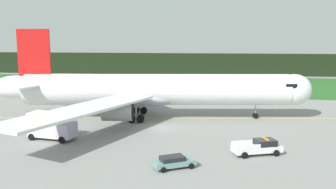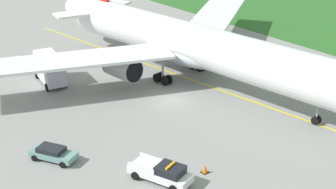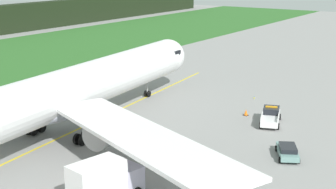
# 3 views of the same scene
# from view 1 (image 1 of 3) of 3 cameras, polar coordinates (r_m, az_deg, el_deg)

# --- Properties ---
(ground) EXTENTS (320.00, 320.00, 0.00)m
(ground) POSITION_cam_1_polar(r_m,az_deg,el_deg) (55.94, -0.70, -5.17)
(ground) COLOR gray
(grass_verge) EXTENTS (320.00, 43.47, 0.04)m
(grass_verge) POSITION_cam_1_polar(r_m,az_deg,el_deg) (105.32, 3.02, 1.51)
(grass_verge) COLOR #2B6025
(grass_verge) RESTS_ON ground
(distant_tree_line) EXTENTS (288.00, 4.25, 7.68)m
(distant_tree_line) POSITION_cam_1_polar(r_m,az_deg,el_deg) (134.54, 3.94, 4.75)
(distant_tree_line) COLOR black
(distant_tree_line) RESTS_ON ground
(taxiway_centerline_main) EXTENTS (69.85, 8.31, 0.01)m
(taxiway_centerline_main) POSITION_cam_1_polar(r_m,az_deg,el_deg) (62.44, -1.74, -3.67)
(taxiway_centerline_main) COLOR yellow
(taxiway_centerline_main) RESTS_ON ground
(airliner) EXTENTS (53.69, 52.71, 14.94)m
(airliner) POSITION_cam_1_polar(r_m,az_deg,el_deg) (61.62, -2.62, 0.63)
(airliner) COLOR white
(airliner) RESTS_ON ground
(ops_pickup_truck) EXTENTS (6.11, 3.80, 1.94)m
(ops_pickup_truck) POSITION_cam_1_polar(r_m,az_deg,el_deg) (44.59, 13.90, -7.92)
(ops_pickup_truck) COLOR silver
(ops_pickup_truck) RESTS_ON ground
(catering_truck) EXTENTS (6.65, 3.66, 3.83)m
(catering_truck) POSITION_cam_1_polar(r_m,az_deg,el_deg) (51.69, -17.80, -4.62)
(catering_truck) COLOR #B7B0CA
(catering_truck) RESTS_ON ground
(staff_car) EXTENTS (4.75, 3.66, 1.30)m
(staff_car) POSITION_cam_1_polar(r_m,az_deg,el_deg) (39.11, 0.90, -10.38)
(staff_car) COLOR slate
(staff_car) RESTS_ON ground
(apron_cone) EXTENTS (0.64, 0.64, 0.79)m
(apron_cone) POSITION_cam_1_polar(r_m,az_deg,el_deg) (48.58, 14.91, -7.20)
(apron_cone) COLOR black
(apron_cone) RESTS_ON ground
(taxiway_edge_light_east) EXTENTS (0.12, 0.12, 0.45)m
(taxiway_edge_light_east) POSITION_cam_1_polar(r_m,az_deg,el_deg) (52.54, 23.13, -6.56)
(taxiway_edge_light_east) COLOR yellow
(taxiway_edge_light_east) RESTS_ON ground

